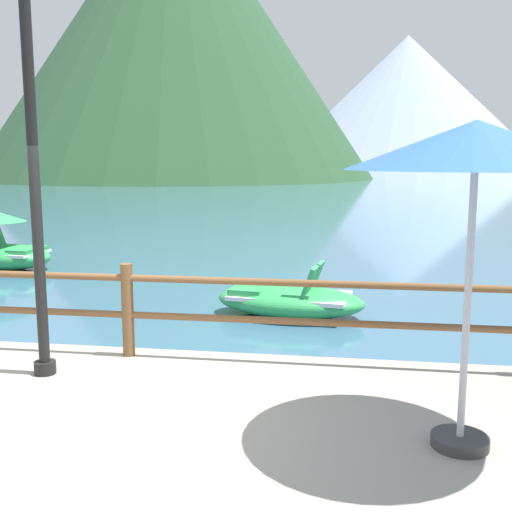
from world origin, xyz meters
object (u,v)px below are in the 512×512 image
Objects in this scene: pedal_boat_0 at (289,300)px; pedal_boat_3 at (3,250)px; beach_umbrella at (476,150)px; lamp_post at (28,72)px.

pedal_boat_3 is (-6.50, 3.01, 0.17)m from pedal_boat_0.
beach_umbrella is at bearing -71.12° from pedal_boat_0.
beach_umbrella is at bearing -14.63° from lamp_post.
beach_umbrella is at bearing -44.11° from pedal_boat_3.
pedal_boat_0 is 1.07× the size of pedal_boat_3.
lamp_post reaches higher than beach_umbrella.
pedal_boat_3 is (-8.19, 7.94, -2.02)m from beach_umbrella.
lamp_post is 3.76m from beach_umbrella.
pedal_boat_3 is at bearing 123.35° from lamp_post.
lamp_post is at bearing -115.41° from pedal_boat_0.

